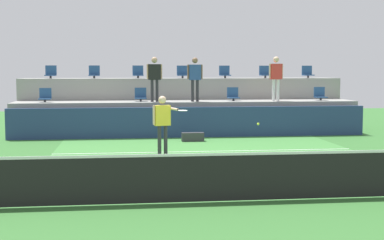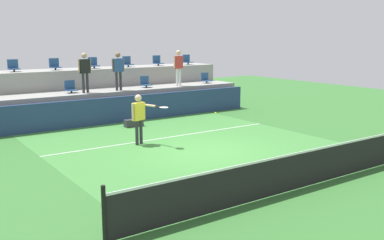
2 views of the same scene
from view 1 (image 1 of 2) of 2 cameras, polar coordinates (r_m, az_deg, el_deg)
The scene contains 24 objects.
ground_plane at distance 14.45m, azimuth 2.74°, elevation -4.60°, with size 40.00×40.00×0.00m, color #336B2D.
court_inner_paint at distance 15.43m, azimuth 2.11°, elevation -3.97°, with size 9.00×10.00×0.01m, color #3D7F38.
court_service_line at distance 16.79m, azimuth 1.35°, elevation -3.21°, with size 9.00×0.06×0.00m, color white.
tennis_net at distance 10.51m, azimuth 6.48°, elevation -5.55°, with size 10.48×0.08×1.07m.
sponsor_backboard at distance 20.27m, azimuth -0.14°, elevation -0.23°, with size 13.00×0.16×1.10m, color navy.
seating_tier_lower at distance 21.55m, azimuth -0.55°, elevation 0.29°, with size 13.00×1.80×1.25m, color gray.
seating_tier_upper at distance 23.31m, azimuth -1.05°, elevation 1.70°, with size 13.00×1.80×2.10m, color gray.
stadium_chair_lower_far_left at distance 21.48m, azimuth -14.71°, elevation 2.35°, with size 0.44×0.40×0.52m.
stadium_chair_lower_left at distance 21.30m, azimuth -5.25°, elevation 2.48°, with size 0.44×0.40×0.52m.
stadium_chair_lower_right at distance 21.71m, azimuth 4.20°, elevation 2.53°, with size 0.44×0.40×0.52m.
stadium_chair_lower_far_right at distance 22.65m, azimuth 12.90°, elevation 2.52°, with size 0.44×0.40×0.52m.
stadium_chair_upper_far_left at distance 23.25m, azimuth -14.18°, elevation 4.66°, with size 0.44×0.40×0.52m.
stadium_chair_upper_left at distance 23.10m, azimuth -9.92°, elevation 4.73°, with size 0.44×0.40×0.52m.
stadium_chair_upper_mid_left at distance 23.08m, azimuth -5.52°, elevation 4.79°, with size 0.44×0.40×0.52m.
stadium_chair_upper_center at distance 23.20m, azimuth -0.99°, elevation 4.81°, with size 0.44×0.40×0.52m.
stadium_chair_upper_mid_right at distance 23.46m, azimuth 3.35°, elevation 4.81°, with size 0.44×0.40×0.52m.
stadium_chair_upper_right at distance 23.82m, azimuth 7.42°, elevation 4.78°, with size 0.44×0.40×0.52m.
stadium_chair_upper_far_right at distance 24.36m, azimuth 11.67°, elevation 4.72°, with size 0.44×0.40×0.52m.
tennis_player at distance 16.19m, azimuth -2.95°, elevation 0.14°, with size 0.97×1.14×1.69m.
spectator_in_grey at distance 20.92m, azimuth -3.84°, elevation 4.60°, with size 0.59×0.24×1.67m.
spectator_in_white at distance 21.06m, azimuth 0.30°, elevation 4.58°, with size 0.58×0.22×1.65m.
spectator_leaning_on_rail at distance 21.68m, azimuth 8.54°, elevation 4.63°, with size 0.59×0.27×1.70m.
tennis_ball at distance 15.90m, azimuth 6.75°, elevation -0.41°, with size 0.07×0.07×0.07m.
equipment_bag at distance 19.19m, azimuth 0.08°, elevation -1.73°, with size 0.76×0.28×0.30m, color #333338.
Camera 1 is at (-2.43, -14.04, 2.44)m, focal length 52.42 mm.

